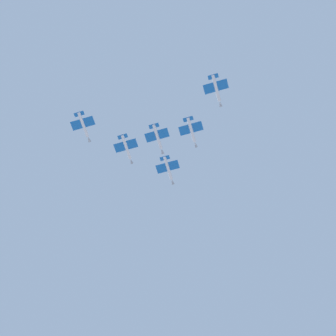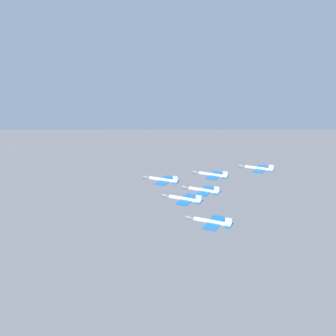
{
  "view_description": "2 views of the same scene",
  "coord_description": "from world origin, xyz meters",
  "px_view_note": "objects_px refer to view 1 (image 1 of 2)",
  "views": [
    {
      "loc": [
        -83.81,
        3.34,
        1.97
      ],
      "look_at": [
        -1.79,
        19.22,
        188.94
      ],
      "focal_mm": 53.85,
      "sensor_mm": 36.0,
      "label": 1
    },
    {
      "loc": [
        -50.4,
        157.6,
        243.57
      ],
      "look_at": [
        -1.62,
        13.85,
        191.61
      ],
      "focal_mm": 48.5,
      "sensor_mm": 36.0,
      "label": 2
    }
  ],
  "objects_px": {
    "jet_lead": "(168,169)",
    "jet_center_rear": "(216,89)",
    "jet_starboard_inner": "(191,130)",
    "jet_port_outer": "(158,137)",
    "jet_port_inner": "(126,147)",
    "jet_starboard_outer": "(83,125)"
  },
  "relations": [
    {
      "from": "jet_lead",
      "to": "jet_center_rear",
      "type": "bearing_deg",
      "value": -45.0
    },
    {
      "from": "jet_starboard_inner",
      "to": "jet_port_outer",
      "type": "distance_m",
      "value": 13.57
    },
    {
      "from": "jet_port_inner",
      "to": "jet_starboard_inner",
      "type": "distance_m",
      "value": 26.97
    },
    {
      "from": "jet_port_inner",
      "to": "jet_lead",
      "type": "bearing_deg",
      "value": 45.0
    },
    {
      "from": "jet_port_outer",
      "to": "jet_starboard_outer",
      "type": "bearing_deg",
      "value": -155.77
    },
    {
      "from": "jet_port_outer",
      "to": "jet_center_rear",
      "type": "height_order",
      "value": "jet_center_rear"
    },
    {
      "from": "jet_lead",
      "to": "jet_port_outer",
      "type": "height_order",
      "value": "jet_lead"
    },
    {
      "from": "jet_port_inner",
      "to": "jet_port_outer",
      "type": "xyz_separation_m",
      "value": [
        -2.61,
        -13.29,
        -1.79
      ]
    },
    {
      "from": "jet_center_rear",
      "to": "jet_starboard_outer",
      "type": "bearing_deg",
      "value": -180.0
    },
    {
      "from": "jet_starboard_outer",
      "to": "jet_center_rear",
      "type": "height_order",
      "value": "jet_starboard_outer"
    },
    {
      "from": "jet_lead",
      "to": "jet_port_inner",
      "type": "bearing_deg",
      "value": -135.0
    },
    {
      "from": "jet_port_inner",
      "to": "jet_center_rear",
      "type": "relative_size",
      "value": 1.0
    },
    {
      "from": "jet_lead",
      "to": "jet_port_inner",
      "type": "xyz_separation_m",
      "value": [
        -12.15,
        14.69,
        0.34
      ]
    },
    {
      "from": "jet_starboard_inner",
      "to": "jet_center_rear",
      "type": "bearing_deg",
      "value": -45.0
    },
    {
      "from": "jet_port_outer",
      "to": "jet_center_rear",
      "type": "relative_size",
      "value": 1.0
    },
    {
      "from": "jet_lead",
      "to": "jet_port_inner",
      "type": "relative_size",
      "value": 1.0
    },
    {
      "from": "jet_port_inner",
      "to": "jet_port_outer",
      "type": "relative_size",
      "value": 1.0
    },
    {
      "from": "jet_starboard_inner",
      "to": "jet_starboard_outer",
      "type": "height_order",
      "value": "jet_starboard_outer"
    },
    {
      "from": "jet_lead",
      "to": "jet_center_rear",
      "type": "xyz_separation_m",
      "value": [
        -29.37,
        -24.29,
        -0.46
      ]
    },
    {
      "from": "jet_port_inner",
      "to": "jet_center_rear",
      "type": "bearing_deg",
      "value": -18.43
    },
    {
      "from": "jet_starboard_outer",
      "to": "jet_center_rear",
      "type": "relative_size",
      "value": 1.0
    },
    {
      "from": "jet_lead",
      "to": "jet_starboard_inner",
      "type": "xyz_separation_m",
      "value": [
        -14.69,
        -12.15,
        -0.59
      ]
    }
  ]
}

